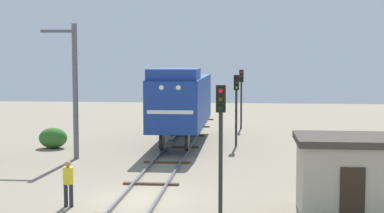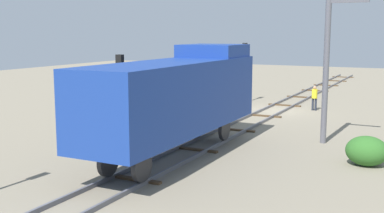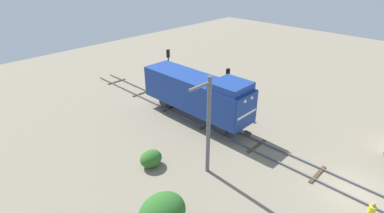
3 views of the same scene
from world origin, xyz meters
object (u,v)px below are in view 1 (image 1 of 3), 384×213
at_px(locomotive, 181,99).
at_px(relay_hut, 346,175).
at_px(traffic_signal_far, 241,88).
at_px(catenary_mast, 74,87).
at_px(traffic_signal_near, 221,127).
at_px(worker_near_track, 68,180).
at_px(traffic_signal_mid, 236,97).

height_order(locomotive, relay_hut, locomotive).
xyz_separation_m(traffic_signal_far, catenary_mast, (-8.67, -13.57, 0.77)).
distance_m(traffic_signal_near, catenary_mast, 13.76).
relative_size(worker_near_track, relay_hut, 0.49).
bearing_deg(relay_hut, traffic_signal_near, -164.29).
relative_size(traffic_signal_near, traffic_signal_far, 1.03).
relative_size(locomotive, relay_hut, 3.31).
distance_m(worker_near_track, relay_hut, 9.91).
relative_size(traffic_signal_far, worker_near_track, 2.59).
height_order(traffic_signal_far, relay_hut, traffic_signal_far).
xyz_separation_m(worker_near_track, catenary_mast, (-2.67, 9.74, 2.83)).
relative_size(locomotive, catenary_mast, 1.62).
bearing_deg(relay_hut, catenary_mast, 142.15).
distance_m(traffic_signal_far, worker_near_track, 24.15).
xyz_separation_m(catenary_mast, relay_hut, (12.57, -9.77, -2.43)).
height_order(locomotive, traffic_signal_mid, locomotive).
bearing_deg(traffic_signal_far, traffic_signal_mid, -91.33).
height_order(traffic_signal_near, worker_near_track, traffic_signal_near).
xyz_separation_m(traffic_signal_far, worker_near_track, (-6.00, -23.31, -2.06)).
bearing_deg(traffic_signal_near, worker_near_track, 167.54).
bearing_deg(traffic_signal_mid, traffic_signal_near, -90.72).
xyz_separation_m(locomotive, traffic_signal_near, (3.20, -16.66, 0.37)).
xyz_separation_m(traffic_signal_near, relay_hut, (4.30, 1.21, -1.75)).
bearing_deg(locomotive, relay_hut, -64.11).
height_order(traffic_signal_far, worker_near_track, traffic_signal_far).
bearing_deg(locomotive, traffic_signal_near, -79.13).
distance_m(locomotive, traffic_signal_far, 8.67).
bearing_deg(traffic_signal_near, traffic_signal_mid, 89.28).
bearing_deg(traffic_signal_near, relay_hut, 15.71).
distance_m(traffic_signal_mid, relay_hut, 15.34).
distance_m(traffic_signal_mid, catenary_mast, 9.84).
bearing_deg(relay_hut, worker_near_track, 179.84).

